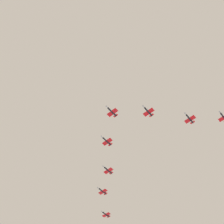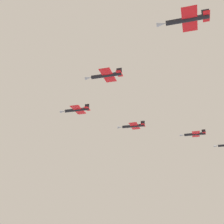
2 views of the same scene
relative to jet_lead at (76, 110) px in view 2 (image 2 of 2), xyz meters
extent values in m
cylinder|color=black|center=(-0.02, 0.22, -0.01)|extent=(1.95, 8.51, 1.03)
cone|color=#9EA3AD|center=(0.54, -4.91, -0.01)|extent=(1.18, 1.97, 0.98)
cube|color=red|center=(-0.08, 0.69, -0.06)|extent=(7.80, 3.81, 0.17)
cube|color=red|center=(-0.43, 3.90, -0.01)|extent=(3.32, 1.66, 0.17)
cube|color=black|center=(-0.42, 3.83, 0.84)|extent=(0.31, 1.51, 1.69)
cylinder|color=black|center=(16.15, 17.85, 1.07)|extent=(1.95, 8.51, 1.03)
cone|color=#9EA3AD|center=(16.71, 12.72, 1.07)|extent=(1.18, 1.97, 0.98)
cube|color=red|center=(16.09, 18.32, 1.03)|extent=(7.80, 3.81, 0.17)
cube|color=red|center=(15.74, 21.53, 1.07)|extent=(3.32, 1.66, 0.17)
cube|color=black|center=(15.75, 21.45, 1.92)|extent=(0.31, 1.51, 1.69)
cylinder|color=black|center=(-19.65, 13.90, -1.09)|extent=(1.95, 8.51, 1.03)
cone|color=#9EA3AD|center=(-19.08, 8.77, -1.09)|extent=(1.18, 1.97, 0.98)
cube|color=red|center=(-19.70, 14.37, -1.14)|extent=(7.80, 3.81, 0.17)
cube|color=red|center=(-20.05, 17.58, -1.09)|extent=(3.32, 1.66, 0.17)
cube|color=black|center=(-20.05, 17.51, -0.25)|extent=(0.31, 1.51, 1.69)
cylinder|color=black|center=(31.61, 41.92, 0.55)|extent=(1.95, 8.51, 1.03)
cone|color=#9EA3AD|center=(32.17, 36.79, 0.55)|extent=(1.18, 1.97, 0.98)
cube|color=red|center=(31.56, 42.39, 0.50)|extent=(7.80, 3.81, 0.17)
cube|color=red|center=(31.20, 45.60, 0.55)|extent=(3.32, 1.66, 0.17)
cube|color=black|center=(31.21, 45.52, 1.39)|extent=(0.31, 1.51, 1.69)
cylinder|color=black|center=(-39.98, 34.02, -0.56)|extent=(1.95, 8.51, 1.03)
cone|color=#9EA3AD|center=(-39.42, 28.89, -0.56)|extent=(1.18, 1.97, 0.98)
cube|color=red|center=(-40.03, 34.49, -0.61)|extent=(7.80, 3.81, 0.17)
cube|color=red|center=(-40.39, 37.70, -0.56)|extent=(3.32, 1.66, 0.17)
cube|color=black|center=(-40.38, 37.63, 0.28)|extent=(0.31, 1.51, 1.69)
cone|color=#9EA3AD|center=(-58.87, 40.99, -1.39)|extent=(1.18, 1.97, 0.98)
camera|label=1|loc=(65.82, -62.34, -143.95)|focal=41.69mm
camera|label=2|loc=(81.34, 45.68, -39.20)|focal=47.58mm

